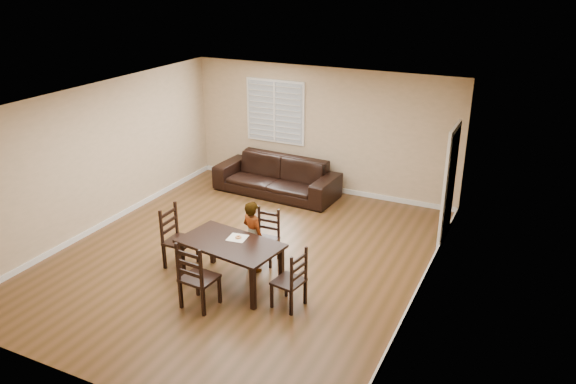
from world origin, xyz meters
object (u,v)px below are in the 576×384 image
object	(u,v)px
chair_near	(267,236)
chair_far	(194,281)
chair_left	(174,238)
dining_table	(230,247)
child	(253,236)
chair_right	(295,282)
sofa	(276,177)
donut	(238,237)

from	to	relation	value
chair_near	chair_far	world-z (taller)	chair_far
chair_left	dining_table	bearing A→B (deg)	-98.30
chair_near	child	distance (m)	0.46
chair_near	chair_far	distance (m)	1.82
dining_table	child	bearing A→B (deg)	90.00
chair_right	sofa	world-z (taller)	chair_right
chair_left	sofa	xyz separation A→B (m)	(0.12, 3.52, -0.08)
chair_far	chair_left	distance (m)	1.45
donut	chair_right	bearing A→B (deg)	-16.97
dining_table	child	distance (m)	0.56
dining_table	sofa	distance (m)	3.83
dining_table	chair_right	size ratio (longest dim) A/B	1.78
chair_near	sofa	bearing A→B (deg)	111.33
dining_table	chair_right	world-z (taller)	chair_right
chair_near	chair_right	size ratio (longest dim) A/B	0.98
chair_near	sofa	world-z (taller)	chair_near
chair_near	child	size ratio (longest dim) A/B	0.76
chair_far	sofa	size ratio (longest dim) A/B	0.39
chair_left	chair_near	bearing A→B (deg)	-58.69
dining_table	chair_left	world-z (taller)	chair_left
child	sofa	bearing A→B (deg)	-48.25
chair_near	sofa	xyz separation A→B (m)	(-1.19, 2.69, -0.02)
donut	dining_table	bearing A→B (deg)	-104.67
chair_far	sofa	bearing A→B (deg)	-73.80
chair_far	dining_table	bearing A→B (deg)	-93.49
chair_near	chair_left	distance (m)	1.54
dining_table	chair_left	distance (m)	1.20
chair_far	chair_near	bearing A→B (deg)	-93.17
dining_table	chair_left	size ratio (longest dim) A/B	1.61
dining_table	chair_near	size ratio (longest dim) A/B	1.82
child	sofa	world-z (taller)	child
chair_right	child	world-z (taller)	child
chair_far	child	bearing A→B (deg)	-93.74
child	dining_table	bearing A→B (deg)	103.16
chair_near	chair_right	bearing A→B (deg)	-50.13
dining_table	sofa	bearing A→B (deg)	114.54
dining_table	sofa	world-z (taller)	sofa
chair_right	donut	size ratio (longest dim) A/B	9.65
chair_right	chair_far	bearing A→B (deg)	-53.70
chair_right	child	distance (m)	1.32
dining_table	chair_left	bearing A→B (deg)	-179.03
chair_far	child	size ratio (longest dim) A/B	0.88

